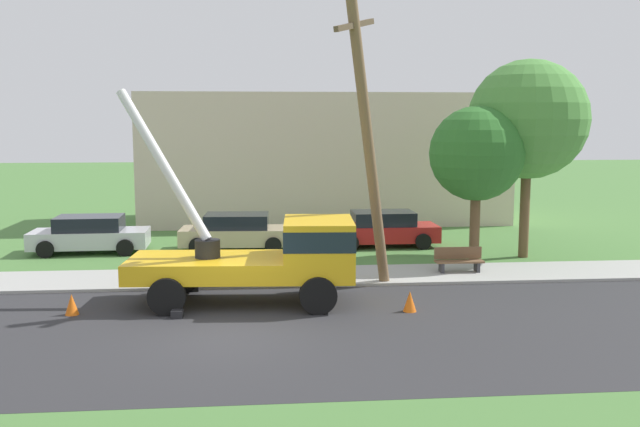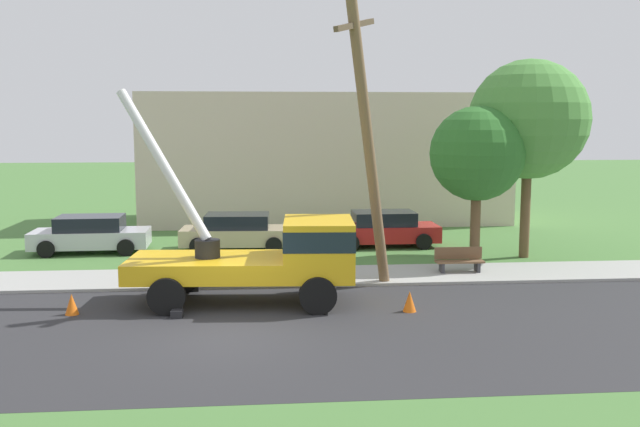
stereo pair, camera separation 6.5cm
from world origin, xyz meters
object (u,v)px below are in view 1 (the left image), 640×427
object	(u,v)px
parked_sedan_silver	(90,234)
roadside_tree_far	(477,154)
utility_truck	(272,253)
traffic_cone_ahead	(410,301)
parked_sedan_red	(383,229)
traffic_cone_behind	(72,304)
roadside_tree_near	(528,120)
park_bench	(459,261)
leaning_utility_pole	(368,139)
parked_sedan_tan	(237,232)

from	to	relation	value
parked_sedan_silver	roadside_tree_far	world-z (taller)	roadside_tree_far
utility_truck	traffic_cone_ahead	xyz separation A→B (m)	(3.64, -1.27, -1.13)
traffic_cone_ahead	parked_sedan_red	world-z (taller)	parked_sedan_red
utility_truck	parked_sedan_silver	xyz separation A→B (m)	(-6.85, 8.23, -0.70)
traffic_cone_behind	traffic_cone_ahead	bearing A→B (deg)	-3.11
roadside_tree_near	parked_sedan_silver	bearing A→B (deg)	171.69
park_bench	leaning_utility_pole	bearing A→B (deg)	-151.43
leaning_utility_pole	roadside_tree_far	world-z (taller)	leaning_utility_pole
utility_truck	park_bench	distance (m)	7.04
parked_sedan_tan	park_bench	xyz separation A→B (m)	(7.45, -5.23, -0.25)
traffic_cone_ahead	parked_sedan_silver	xyz separation A→B (m)	(-10.49, 9.50, 0.43)
parked_sedan_silver	roadside_tree_near	size ratio (longest dim) A/B	0.61
traffic_cone_ahead	parked_sedan_silver	world-z (taller)	parked_sedan_silver
leaning_utility_pole	utility_truck	bearing A→B (deg)	-156.38
utility_truck	park_bench	xyz separation A→B (m)	(6.25, 3.10, -0.95)
utility_truck	leaning_utility_pole	distance (m)	4.43
parked_sedan_silver	utility_truck	bearing A→B (deg)	-50.22
traffic_cone_ahead	traffic_cone_behind	distance (m)	8.93
leaning_utility_pole	parked_sedan_silver	bearing A→B (deg)	144.31
parked_sedan_silver	roadside_tree_near	distance (m)	17.12
roadside_tree_near	parked_sedan_tan	bearing A→B (deg)	166.92
parked_sedan_tan	roadside_tree_near	world-z (taller)	roadside_tree_near
leaning_utility_pole	parked_sedan_tan	size ratio (longest dim) A/B	1.97
traffic_cone_behind	roadside_tree_far	xyz separation A→B (m)	(12.63, 5.74, 3.62)
traffic_cone_ahead	traffic_cone_behind	bearing A→B (deg)	176.89
leaning_utility_pole	roadside_tree_far	bearing A→B (deg)	39.51
traffic_cone_behind	parked_sedan_red	bearing A→B (deg)	43.26
utility_truck	parked_sedan_tan	distance (m)	8.45
parked_sedan_silver	roadside_tree_near	bearing A→B (deg)	-8.31
parked_sedan_tan	parked_sedan_red	world-z (taller)	same
utility_truck	traffic_cone_behind	bearing A→B (deg)	-171.56
parked_sedan_red	utility_truck	bearing A→B (deg)	-118.61
traffic_cone_behind	roadside_tree_near	world-z (taller)	roadside_tree_near
roadside_tree_near	traffic_cone_ahead	bearing A→B (deg)	-129.60
utility_truck	traffic_cone_behind	distance (m)	5.46
parked_sedan_silver	traffic_cone_ahead	bearing A→B (deg)	-42.16
leaning_utility_pole	park_bench	bearing A→B (deg)	28.57
traffic_cone_behind	roadside_tree_far	world-z (taller)	roadside_tree_far
roadside_tree_near	roadside_tree_far	size ratio (longest dim) A/B	1.30
parked_sedan_silver	park_bench	world-z (taller)	parked_sedan_silver
traffic_cone_behind	parked_sedan_tan	size ratio (longest dim) A/B	0.12
leaning_utility_pole	park_bench	size ratio (longest dim) A/B	5.53
park_bench	roadside_tree_near	bearing A→B (deg)	39.99
roadside_tree_near	parked_sedan_red	bearing A→B (deg)	150.27
utility_truck	roadside_tree_near	distance (m)	11.76
leaning_utility_pole	roadside_tree_near	world-z (taller)	leaning_utility_pole
leaning_utility_pole	parked_sedan_red	bearing A→B (deg)	76.03
traffic_cone_ahead	park_bench	bearing A→B (deg)	59.13
traffic_cone_ahead	parked_sedan_red	xyz separation A→B (m)	(1.05, 9.87, 0.43)
traffic_cone_ahead	parked_sedan_red	distance (m)	9.93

